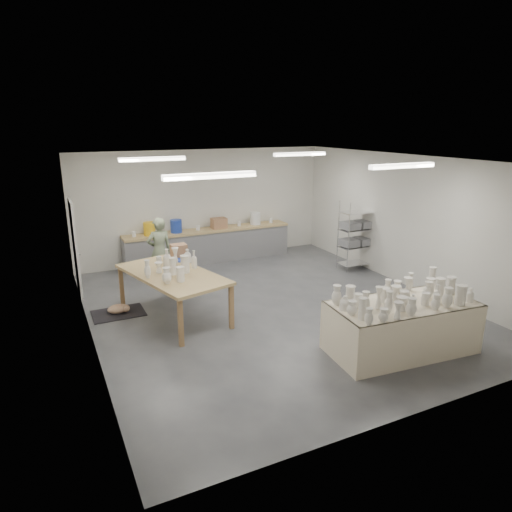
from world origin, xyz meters
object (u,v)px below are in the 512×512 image
drying_table (401,325)px  potter (160,251)px  work_table (173,271)px  red_stool (158,269)px

drying_table → potter: 5.76m
work_table → red_stool: bearing=69.4°
potter → red_stool: potter is taller
drying_table → red_stool: drying_table is taller
potter → drying_table: bearing=118.2°
potter → red_stool: bearing=-90.1°
drying_table → work_table: work_table is taller
red_stool → work_table: bearing=-95.8°
potter → work_table: bearing=83.2°
drying_table → potter: (-2.73, 5.07, 0.33)m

